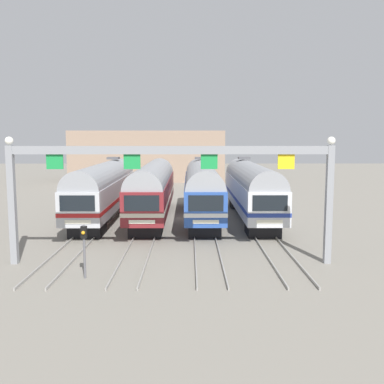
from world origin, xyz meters
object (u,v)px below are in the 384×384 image
Objects in this scene: commuter_train_stainless at (104,188)px; commuter_train_silver at (251,188)px; commuter_train_maroon at (153,188)px; catenary_gantry at (171,171)px; commuter_train_blue at (202,188)px; yard_signal_mast at (84,241)px.

commuter_train_stainless and commuter_train_silver have the same top height.
catenary_gantry is (2.08, -13.49, 2.43)m from commuter_train_maroon.
commuter_train_stainless is 1.00× the size of commuter_train_blue.
commuter_train_maroon is 4.16m from commuter_train_blue.
commuter_train_blue is at bearing 81.24° from catenary_gantry.
commuter_train_maroon is 1.02× the size of catenary_gantry.
commuter_train_stainless is at bearing 180.00° from commuter_train_silver.
commuter_train_stainless reaches higher than commuter_train_maroon.
catenary_gantry is 6.62× the size of yard_signal_mast.
commuter_train_maroon is 1.00× the size of commuter_train_silver.
commuter_train_blue is 13.87m from catenary_gantry.
commuter_train_silver is 6.75× the size of yard_signal_mast.
commuter_train_silver is at bearing 57.21° from yard_signal_mast.
commuter_train_maroon is 13.87m from catenary_gantry.
commuter_train_silver is (8.32, 0.00, 0.00)m from commuter_train_maroon.
commuter_train_blue is 1.02× the size of catenary_gantry.
commuter_train_stainless is 1.00× the size of commuter_train_silver.
commuter_train_stainless is at bearing 114.80° from catenary_gantry.
commuter_train_stainless reaches higher than yard_signal_mast.
commuter_train_blue is (4.16, 0.00, 0.00)m from commuter_train_maroon.
commuter_train_blue is at bearing 0.00° from commuter_train_stainless.
yard_signal_mast is at bearing -97.34° from commuter_train_maroon.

